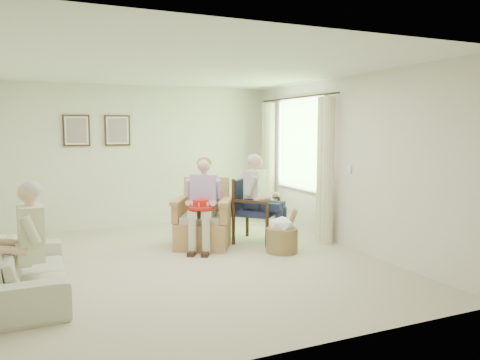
{
  "coord_description": "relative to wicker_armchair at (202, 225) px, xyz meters",
  "views": [
    {
      "loc": [
        -1.84,
        -5.92,
        1.81
      ],
      "look_at": [
        0.95,
        0.42,
        1.05
      ],
      "focal_mm": 35.0,
      "sensor_mm": 36.0,
      "label": 1
    }
  ],
  "objects": [
    {
      "name": "hatbox",
      "position": [
        0.96,
        -0.8,
        -0.07
      ],
      "size": [
        0.59,
        0.59,
        0.68
      ],
      "color": "tan",
      "rests_on": "ground"
    },
    {
      "name": "person_sofa",
      "position": [
        -2.43,
        -1.4,
        0.36
      ],
      "size": [
        0.42,
        0.62,
        1.23
      ],
      "rotation": [
        0.0,
        0.0,
        -1.48
      ],
      "color": "beige",
      "rests_on": "ground"
    },
    {
      "name": "back_wall",
      "position": [
        -0.48,
        1.96,
        0.97
      ],
      "size": [
        5.0,
        0.04,
        2.6
      ],
      "primitive_type": "cube",
      "color": "silver",
      "rests_on": "ground"
    },
    {
      "name": "framed_print_right",
      "position": [
        -0.93,
        1.92,
        1.45
      ],
      "size": [
        0.45,
        0.05,
        0.55
      ],
      "color": "#382114",
      "rests_on": "back_wall"
    },
    {
      "name": "front_wall",
      "position": [
        -0.48,
        -3.54,
        0.97
      ],
      "size": [
        5.0,
        0.04,
        2.6
      ],
      "primitive_type": "cube",
      "color": "silver",
      "rests_on": "ground"
    },
    {
      "name": "person_dark",
      "position": [
        0.9,
        -0.14,
        0.48
      ],
      "size": [
        0.4,
        0.62,
        1.38
      ],
      "rotation": [
        0.0,
        0.0,
        0.77
      ],
      "color": "#1C1F3D",
      "rests_on": "ground"
    },
    {
      "name": "sofa",
      "position": [
        -2.43,
        -1.27,
        -0.05
      ],
      "size": [
        1.92,
        0.75,
        0.56
      ],
      "primitive_type": "imported",
      "rotation": [
        0.0,
        0.0,
        1.57
      ],
      "color": "beige",
      "rests_on": "ground"
    },
    {
      "name": "red_hat",
      "position": [
        -0.13,
        -0.31,
        0.37
      ],
      "size": [
        0.38,
        0.38,
        0.14
      ],
      "color": "red",
      "rests_on": "person_wicker"
    },
    {
      "name": "curtain_right",
      "position": [
        1.85,
        1.39,
        0.82
      ],
      "size": [
        0.34,
        0.34,
        2.3
      ],
      "primitive_type": "cylinder",
      "color": "#FCF6C5",
      "rests_on": "ground"
    },
    {
      "name": "floor",
      "position": [
        -0.48,
        -0.79,
        -0.33
      ],
      "size": [
        5.5,
        5.5,
        0.0
      ],
      "primitive_type": "plane",
      "color": "beige",
      "rests_on": "ground"
    },
    {
      "name": "ceiling",
      "position": [
        -0.48,
        -0.79,
        2.27
      ],
      "size": [
        5.0,
        5.5,
        0.02
      ],
      "primitive_type": "cube",
      "color": "white",
      "rests_on": "back_wall"
    },
    {
      "name": "window",
      "position": [
        1.98,
        0.41,
        1.25
      ],
      "size": [
        0.13,
        2.5,
        1.63
      ],
      "color": "#2D6B23",
      "rests_on": "right_wall"
    },
    {
      "name": "wood_armchair",
      "position": [
        0.9,
        0.02,
        0.22
      ],
      "size": [
        0.65,
        0.61,
        1.0
      ],
      "rotation": [
        0.0,
        0.0,
        0.77
      ],
      "color": "black",
      "rests_on": "ground"
    },
    {
      "name": "framed_print_left",
      "position": [
        -1.63,
        1.92,
        1.45
      ],
      "size": [
        0.45,
        0.05,
        0.55
      ],
      "color": "#382114",
      "rests_on": "back_wall"
    },
    {
      "name": "wicker_armchair",
      "position": [
        0.0,
        0.0,
        0.0
      ],
      "size": [
        0.82,
        0.81,
        1.04
      ],
      "rotation": [
        0.0,
        0.0,
        -0.51
      ],
      "color": "tan",
      "rests_on": "ground"
    },
    {
      "name": "right_wall",
      "position": [
        2.02,
        -0.79,
        0.97
      ],
      "size": [
        0.04,
        5.5,
        2.6
      ],
      "primitive_type": "cube",
      "color": "silver",
      "rests_on": "ground"
    },
    {
      "name": "person_wicker",
      "position": [
        0.0,
        -0.14,
        0.46
      ],
      "size": [
        0.4,
        0.62,
        1.35
      ],
      "rotation": [
        0.0,
        0.0,
        -0.51
      ],
      "color": "beige",
      "rests_on": "ground"
    },
    {
      "name": "curtain_left",
      "position": [
        1.85,
        -0.57,
        0.82
      ],
      "size": [
        0.34,
        0.34,
        2.3
      ],
      "primitive_type": "cylinder",
      "color": "#FCF6C5",
      "rests_on": "ground"
    }
  ]
}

